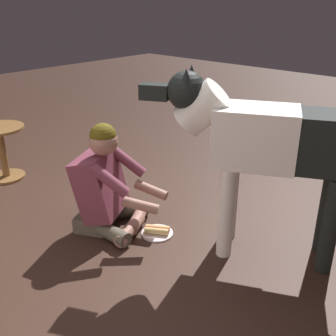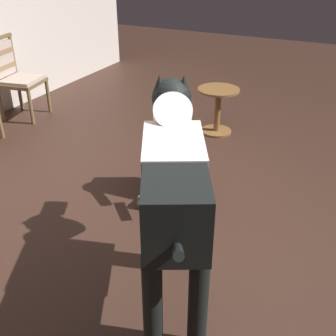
{
  "view_description": "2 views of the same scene",
  "coord_description": "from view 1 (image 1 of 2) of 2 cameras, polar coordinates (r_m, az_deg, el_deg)",
  "views": [
    {
      "loc": [
        -1.99,
        1.98,
        1.66
      ],
      "look_at": [
        -0.15,
        -0.03,
        0.48
      ],
      "focal_mm": 42.42,
      "sensor_mm": 36.0,
      "label": 1
    },
    {
      "loc": [
        -2.63,
        -1.02,
        1.98
      ],
      "look_at": [
        -0.42,
        0.06,
        0.62
      ],
      "focal_mm": 44.12,
      "sensor_mm": 36.0,
      "label": 2
    }
  ],
  "objects": [
    {
      "name": "person_sitting_on_floor",
      "position": [
        3.0,
        -8.83,
        -2.71
      ],
      "size": [
        0.74,
        0.63,
        0.84
      ],
      "color": "brown",
      "rests_on": "ground"
    },
    {
      "name": "large_dog",
      "position": [
        2.59,
        13.67,
        3.55
      ],
      "size": [
        1.43,
        0.82,
        1.26
      ],
      "color": "white",
      "rests_on": "ground"
    },
    {
      "name": "round_side_table",
      "position": [
        4.14,
        -22.78,
        2.72
      ],
      "size": [
        0.47,
        0.47,
        0.53
      ],
      "color": "brown",
      "rests_on": "ground"
    },
    {
      "name": "ground_plane",
      "position": [
        3.26,
        -2.37,
        -7.1
      ],
      "size": [
        14.13,
        14.13,
        0.0
      ],
      "primitive_type": "plane",
      "color": "#372219"
    },
    {
      "name": "hot_dog_on_plate",
      "position": [
        3.04,
        -1.57,
        -9.03
      ],
      "size": [
        0.24,
        0.24,
        0.06
      ],
      "color": "silver",
      "rests_on": "ground"
    }
  ]
}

